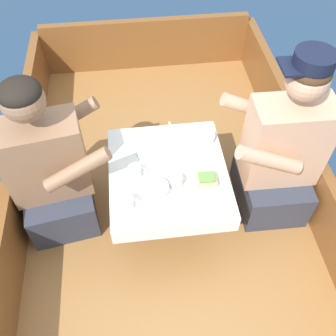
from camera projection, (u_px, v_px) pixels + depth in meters
The scene contains 19 objects.
ground_plane at pixel (169, 246), 2.49m from camera, with size 60.00×60.00×0.00m, color navy.
boat_deck at pixel (169, 233), 2.36m from camera, with size 1.75×3.13×0.35m, color #9E6B38.
gunwale_port at pixel (14, 217), 2.02m from camera, with size 0.06×3.13×0.36m, color brown.
gunwale_starboard at pixel (314, 187), 2.15m from camera, with size 0.06×3.13×0.36m, color brown.
bow_coaming at pixel (146, 44), 3.03m from camera, with size 1.63×0.06×0.41m, color brown.
cockpit_table at pixel (168, 176), 1.98m from camera, with size 0.61×0.67×0.40m.
person_port at pixel (51, 172), 1.96m from camera, with size 0.57×0.51×0.97m.
person_starboard at pixel (280, 155), 1.99m from camera, with size 0.53×0.45×1.04m.
plate_sandwich at pixel (206, 183), 1.88m from camera, with size 0.18×0.18×0.01m.
plate_bread at pixel (156, 151), 2.02m from camera, with size 0.21×0.21×0.01m.
sandwich at pixel (207, 179), 1.86m from camera, with size 0.10×0.08×0.05m.
bowl_port_near at pixel (202, 136), 2.07m from camera, with size 0.14×0.14×0.04m.
bowl_starboard_near at pixel (156, 189), 1.84m from camera, with size 0.13×0.13×0.04m.
coffee_cup_port at pixel (135, 171), 1.90m from camera, with size 0.10×0.07×0.06m.
coffee_cup_starboard at pixel (127, 203), 1.77m from camera, with size 0.10×0.07×0.06m.
tin_can at pixel (176, 181), 1.86m from camera, with size 0.07×0.07×0.05m.
utensil_spoon_port at pixel (213, 197), 1.83m from camera, with size 0.11×0.15×0.01m.
utensil_spoon_starboard at pixel (177, 203), 1.81m from camera, with size 0.10×0.15×0.01m.
utensil_knife_port at pixel (172, 132), 2.12m from camera, with size 0.03×0.17×0.00m.
Camera 1 is at (-0.15, -1.16, 2.26)m, focal length 40.00 mm.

